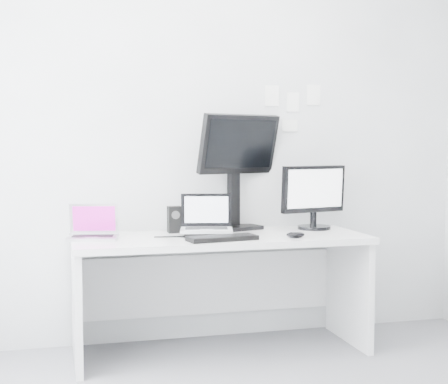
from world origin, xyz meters
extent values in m
plane|color=silver|center=(0.00, 1.60, 1.35)|extent=(3.60, 0.00, 3.60)
cube|color=white|center=(0.00, 1.25, 0.36)|extent=(1.80, 0.70, 0.73)
cube|color=#AEAEB3|center=(-0.77, 1.27, 0.84)|extent=(0.33, 0.27, 0.22)
cube|color=black|center=(-0.25, 1.45, 0.81)|extent=(0.09, 0.09, 0.17)
cube|color=silver|center=(-0.09, 1.25, 0.86)|extent=(0.36, 0.31, 0.26)
cube|color=black|center=(0.18, 1.51, 1.12)|extent=(0.61, 0.39, 0.78)
cube|color=black|center=(0.68, 1.40, 0.95)|extent=(0.51, 0.32, 0.44)
cube|color=black|center=(-0.04, 1.04, 0.74)|extent=(0.43, 0.21, 0.03)
ellipsoid|color=black|center=(0.41, 1.03, 0.75)|extent=(0.12, 0.08, 0.04)
cube|color=white|center=(0.45, 1.59, 1.62)|extent=(0.10, 0.00, 0.14)
cube|color=white|center=(0.60, 1.59, 1.58)|extent=(0.09, 0.00, 0.13)
cube|color=white|center=(0.75, 1.59, 1.63)|extent=(0.10, 0.00, 0.14)
cube|color=white|center=(0.58, 1.59, 1.42)|extent=(0.11, 0.00, 0.08)
camera|label=1|loc=(-1.00, -2.68, 1.28)|focal=53.17mm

